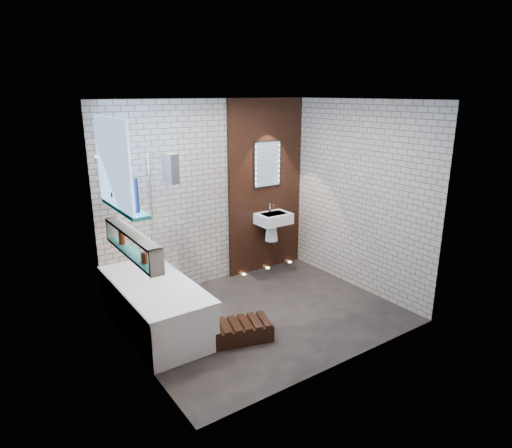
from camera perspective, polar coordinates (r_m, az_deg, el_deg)
ground at (r=5.66m, az=0.88°, el=-11.59°), size 3.20×3.20×0.00m
room_shell at (r=5.17m, az=0.94°, el=1.20°), size 3.24×3.20×2.60m
walnut_panel at (r=6.72m, az=1.25°, el=4.80°), size 1.30×0.06×2.60m
clerestory_window at (r=4.67m, az=-17.63°, el=6.29°), size 0.18×1.00×0.94m
display_niche at (r=4.66m, az=-15.68°, el=-2.47°), size 0.14×1.30×0.26m
bathtub at (r=5.37m, az=-12.89°, el=-10.21°), size 0.79×1.74×0.70m
bath_screen at (r=5.53m, az=-11.87°, el=1.63°), size 0.01×0.78×1.40m
towel at (r=5.15m, az=-10.97°, el=7.09°), size 0.10×0.26×0.34m
shower_head at (r=5.30m, az=-16.91°, el=8.59°), size 0.18×0.18×0.02m
washbasin at (r=6.69m, az=2.20°, el=0.23°), size 0.50×0.36×0.58m
led_mirror at (r=6.62m, az=1.46°, el=7.71°), size 0.50×0.02×0.70m
walnut_step at (r=5.11m, az=-2.75°, el=-13.80°), size 0.89×0.58×0.18m
niche_bottles at (r=4.72m, az=-15.84°, el=-2.65°), size 0.07×0.73×0.17m
sill_vases at (r=4.74m, az=-16.60°, el=3.53°), size 0.21×0.56×0.34m
floor_uplights at (r=7.04m, az=1.51°, el=-5.66°), size 0.96×0.06×0.01m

